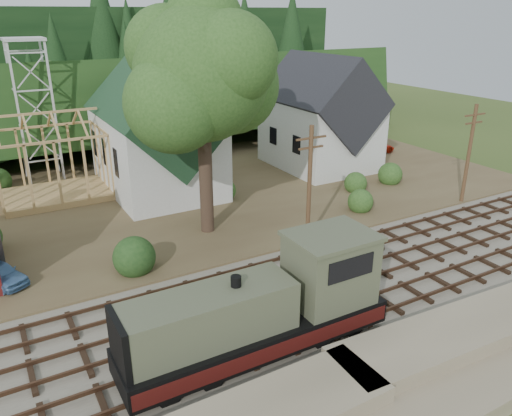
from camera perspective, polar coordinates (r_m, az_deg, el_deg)
ground at (r=26.17m, az=-0.32°, el=-11.79°), size 140.00×140.00×0.00m
railroad_bed at (r=26.12m, az=-0.32°, el=-11.64°), size 64.00×11.00×0.16m
village_flat at (r=41.14m, az=-12.68°, el=0.73°), size 64.00×26.00×0.30m
hillside at (r=63.66m, az=-19.30°, el=7.24°), size 70.00×28.96×12.74m
ridge at (r=79.15m, az=-21.64°, el=9.54°), size 80.00×20.00×12.00m
church at (r=41.82m, az=-11.32°, el=8.39°), size 8.40×15.17×13.00m
farmhouse at (r=48.62m, az=7.36°, el=10.05°), size 8.40×10.80×10.60m
timber_frame at (r=42.82m, az=-22.34°, el=4.84°), size 8.20×6.20×6.99m
lattice_tower at (r=47.53m, az=-24.63°, el=14.40°), size 3.20×3.20×12.12m
big_tree at (r=32.15m, az=-5.95°, el=13.97°), size 10.90×8.40×14.70m
telegraph_pole_near at (r=31.70m, az=6.12°, el=2.76°), size 2.20×0.28×8.00m
telegraph_pole_far at (r=41.96m, az=23.17°, el=5.79°), size 2.20×0.28×8.00m
locomotive at (r=22.40m, az=1.23°, el=-11.53°), size 12.24×3.06×4.89m
car_red at (r=55.26m, az=13.48°, el=6.78°), size 4.42×2.37×1.18m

